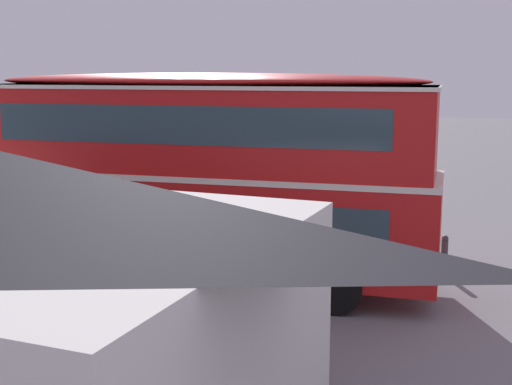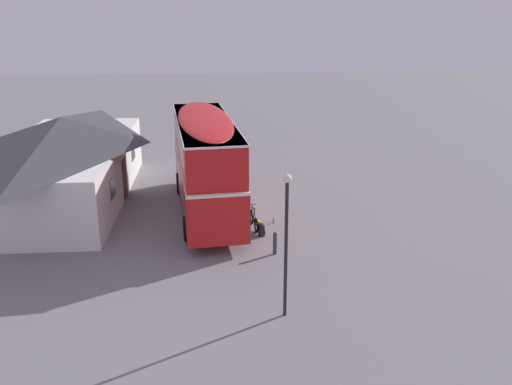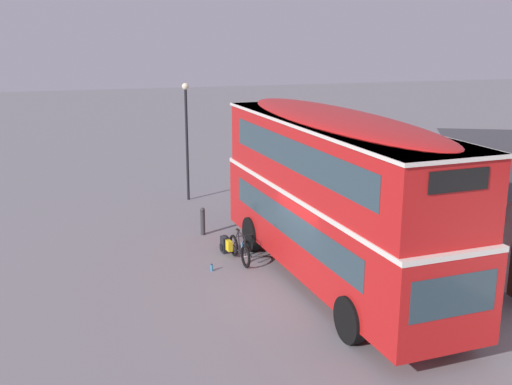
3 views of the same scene
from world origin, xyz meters
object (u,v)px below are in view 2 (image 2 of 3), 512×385
double_decker_bus (206,160)px  kerb_bollard (275,243)px  street_lamp (286,231)px  backpack_on_ground (262,229)px  water_bottle_blue_sports (274,221)px  touring_bicycle (255,221)px

double_decker_bus → kerb_bollard: double_decker_bus is taller
street_lamp → kerb_bollard: street_lamp is taller
backpack_on_ground → kerb_bollard: size_ratio=0.58×
kerb_bollard → water_bottle_blue_sports: bearing=-7.0°
double_decker_bus → touring_bicycle: double_decker_bus is taller
touring_bicycle → backpack_on_ground: size_ratio=3.05×
backpack_on_ground → water_bottle_blue_sports: size_ratio=2.60×
double_decker_bus → water_bottle_blue_sports: bearing=-120.0°
water_bottle_blue_sports → touring_bicycle: bearing=121.5°
touring_bicycle → water_bottle_blue_sports: (0.58, -0.96, -0.27)m
touring_bicycle → water_bottle_blue_sports: 1.15m
double_decker_bus → backpack_on_ground: size_ratio=18.65×
touring_bicycle → street_lamp: (-7.40, -0.22, 2.58)m
double_decker_bus → street_lamp: 10.02m
street_lamp → touring_bicycle: bearing=1.7°
double_decker_bus → backpack_on_ground: double_decker_bus is taller
touring_bicycle → water_bottle_blue_sports: touring_bicycle is taller
touring_bicycle → street_lamp: street_lamp is taller
double_decker_bus → kerb_bollard: 6.14m
touring_bicycle → kerb_bollard: size_ratio=1.78×
touring_bicycle → kerb_bollard: 2.82m
water_bottle_blue_sports → kerb_bollard: kerb_bollard is taller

